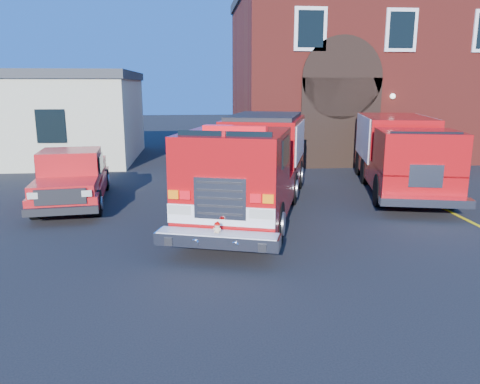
{
  "coord_description": "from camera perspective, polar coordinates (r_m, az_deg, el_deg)",
  "views": [
    {
      "loc": [
        -1.01,
        -11.47,
        3.65
      ],
      "look_at": [
        0.0,
        -1.2,
        1.3
      ],
      "focal_mm": 35.0,
      "sensor_mm": 36.0,
      "label": 1
    }
  ],
  "objects": [
    {
      "name": "fire_engine",
      "position": [
        13.8,
        1.75,
        3.53
      ],
      "size": [
        4.98,
        9.25,
        2.75
      ],
      "color": "black",
      "rests_on": "ground"
    },
    {
      "name": "ground",
      "position": [
        12.08,
        -0.56,
        -4.76
      ],
      "size": [
        100.0,
        100.0,
        0.0
      ],
      "primitive_type": "plane",
      "color": "black",
      "rests_on": "ground"
    },
    {
      "name": "secondary_truck",
      "position": [
        17.61,
        18.9,
        4.73
      ],
      "size": [
        4.13,
        8.15,
        2.53
      ],
      "color": "black",
      "rests_on": "ground"
    },
    {
      "name": "parking_stripe_mid",
      "position": [
        17.58,
        19.82,
        0.08
      ],
      "size": [
        0.12,
        3.0,
        0.01
      ],
      "primitive_type": "cube",
      "color": "yellow",
      "rests_on": "ground"
    },
    {
      "name": "parking_stripe_near",
      "position": [
        15.01,
        24.65,
        -2.43
      ],
      "size": [
        0.12,
        3.0,
        0.01
      ],
      "primitive_type": "cube",
      "color": "yellow",
      "rests_on": "ground"
    },
    {
      "name": "side_building",
      "position": [
        25.78,
        -23.93,
        8.52
      ],
      "size": [
        10.2,
        8.2,
        4.35
      ],
      "color": "beige",
      "rests_on": "ground"
    },
    {
      "name": "fire_station",
      "position": [
        27.36,
        16.3,
        13.58
      ],
      "size": [
        15.2,
        10.2,
        8.45
      ],
      "color": "maroon",
      "rests_on": "ground"
    },
    {
      "name": "parking_stripe_far",
      "position": [
        20.27,
        16.25,
        1.94
      ],
      "size": [
        0.12,
        3.0,
        0.01
      ],
      "primitive_type": "cube",
      "color": "yellow",
      "rests_on": "ground"
    },
    {
      "name": "pickup_truck",
      "position": [
        15.65,
        -19.7,
        1.64
      ],
      "size": [
        2.48,
        5.47,
        1.73
      ],
      "color": "black",
      "rests_on": "ground"
    }
  ]
}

